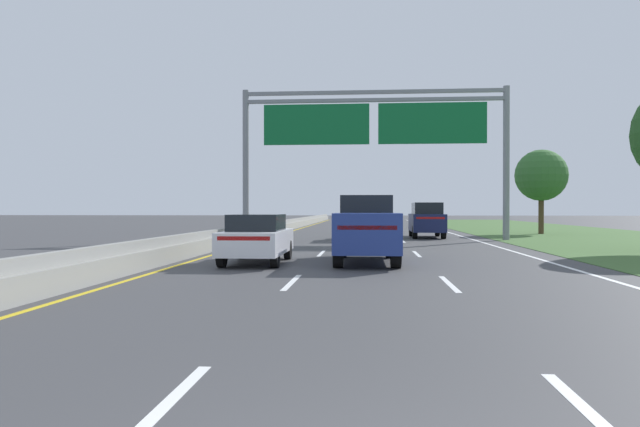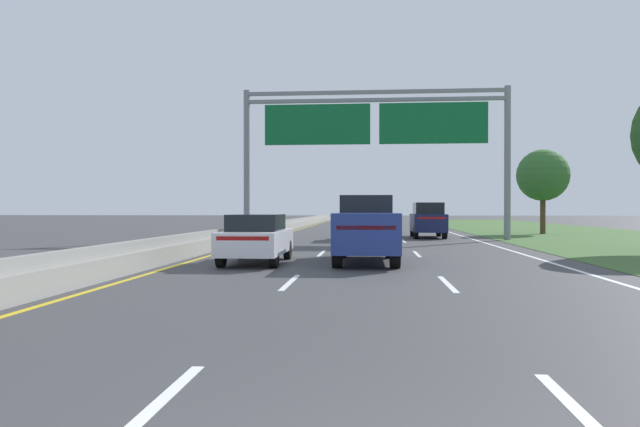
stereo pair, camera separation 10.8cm
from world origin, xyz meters
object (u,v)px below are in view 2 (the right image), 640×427
object	(u,v)px
pickup_truck_blue	(366,229)
car_silver_centre_lane_sedan	(368,221)
car_white_left_lane_sedan	(257,238)
car_navy_right_lane_suv	(428,219)
roadside_tree_mid	(543,175)
car_darkgreen_centre_lane_suv	(368,220)
overhead_sign_gantry	(375,131)

from	to	relation	value
pickup_truck_blue	car_silver_centre_lane_sedan	distance (m)	24.12
car_white_left_lane_sedan	car_navy_right_lane_suv	world-z (taller)	car_navy_right_lane_suv
car_white_left_lane_sedan	roadside_tree_mid	world-z (taller)	roadside_tree_mid
car_darkgreen_centre_lane_suv	car_navy_right_lane_suv	size ratio (longest dim) A/B	1.00
car_silver_centre_lane_sedan	roadside_tree_mid	distance (m)	12.58
car_navy_right_lane_suv	car_darkgreen_centre_lane_suv	bearing A→B (deg)	127.20
car_white_left_lane_sedan	roadside_tree_mid	distance (m)	27.68
car_darkgreen_centre_lane_suv	car_white_left_lane_sedan	xyz separation A→B (m)	(-3.49, -14.53, -0.28)
pickup_truck_blue	car_white_left_lane_sedan	size ratio (longest dim) A/B	1.23
pickup_truck_blue	roadside_tree_mid	distance (m)	25.30
pickup_truck_blue	car_navy_right_lane_suv	size ratio (longest dim) A/B	1.15
overhead_sign_gantry	roadside_tree_mid	size ratio (longest dim) A/B	2.59
car_silver_centre_lane_sedan	roadside_tree_mid	xyz separation A→B (m)	(12.00, -2.02, 3.21)
car_white_left_lane_sedan	car_navy_right_lane_suv	size ratio (longest dim) A/B	0.94
pickup_truck_blue	car_darkgreen_centre_lane_suv	bearing A→B (deg)	-0.45
pickup_truck_blue	car_white_left_lane_sedan	world-z (taller)	pickup_truck_blue
pickup_truck_blue	roadside_tree_mid	world-z (taller)	roadside_tree_mid
car_darkgreen_centre_lane_suv	roadside_tree_mid	bearing A→B (deg)	-56.44
overhead_sign_gantry	pickup_truck_blue	xyz separation A→B (m)	(-0.39, -13.99, -5.06)
car_navy_right_lane_suv	overhead_sign_gantry	bearing A→B (deg)	129.57
roadside_tree_mid	car_darkgreen_centre_lane_suv	bearing A→B (deg)	-145.56
car_darkgreen_centre_lane_suv	car_silver_centre_lane_sedan	bearing A→B (deg)	-0.64
car_darkgreen_centre_lane_suv	overhead_sign_gantry	bearing A→B (deg)	-78.92
overhead_sign_gantry	car_darkgreen_centre_lane_suv	world-z (taller)	overhead_sign_gantry
car_silver_centre_lane_sedan	car_white_left_lane_sedan	xyz separation A→B (m)	(-3.45, -24.75, 0.00)
car_darkgreen_centre_lane_suv	car_silver_centre_lane_sedan	xyz separation A→B (m)	(-0.04, 10.22, -0.28)
car_darkgreen_centre_lane_suv	car_white_left_lane_sedan	size ratio (longest dim) A/B	1.07
car_darkgreen_centre_lane_suv	car_silver_centre_lane_sedan	world-z (taller)	car_darkgreen_centre_lane_suv
pickup_truck_blue	car_navy_right_lane_suv	bearing A→B (deg)	-12.77
overhead_sign_gantry	car_silver_centre_lane_sedan	bearing A→B (deg)	92.50
car_white_left_lane_sedan	car_silver_centre_lane_sedan	bearing A→B (deg)	-8.41
overhead_sign_gantry	car_navy_right_lane_suv	world-z (taller)	overhead_sign_gantry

